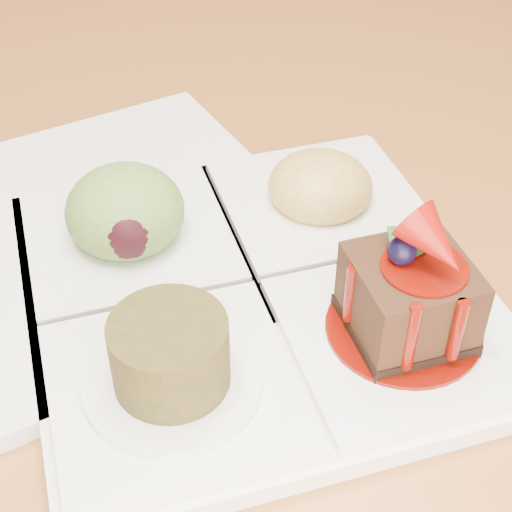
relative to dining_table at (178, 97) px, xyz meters
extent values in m
plane|color=brown|center=(0.00, 0.00, -0.68)|extent=(6.00, 6.00, 0.00)
cube|color=#9D6028|center=(0.00, 0.00, 0.05)|extent=(1.00, 1.80, 0.04)
cylinder|color=#9D6028|center=(0.44, 0.84, -0.33)|extent=(0.06, 0.06, 0.71)
cube|color=silver|center=(0.00, -0.37, 0.07)|extent=(0.29, 0.29, 0.01)
cube|color=silver|center=(0.07, -0.43, 0.08)|extent=(0.13, 0.13, 0.01)
cube|color=silver|center=(-0.05, -0.44, 0.08)|extent=(0.13, 0.13, 0.01)
cube|color=silver|center=(-0.07, -0.32, 0.08)|extent=(0.13, 0.13, 0.01)
cube|color=silver|center=(0.06, -0.30, 0.08)|extent=(0.13, 0.13, 0.01)
cylinder|color=#570903|center=(0.07, -0.43, 0.09)|extent=(0.08, 0.08, 0.00)
cube|color=black|center=(0.07, -0.43, 0.09)|extent=(0.07, 0.07, 0.01)
cube|color=black|center=(0.07, -0.43, 0.11)|extent=(0.06, 0.06, 0.04)
cylinder|color=#570903|center=(0.07, -0.43, 0.13)|extent=(0.04, 0.04, 0.00)
sphere|color=black|center=(0.07, -0.43, 0.14)|extent=(0.02, 0.02, 0.02)
cone|color=maroon|center=(0.08, -0.44, 0.15)|extent=(0.04, 0.05, 0.04)
cube|color=#134C1A|center=(0.08, -0.42, 0.14)|extent=(0.02, 0.02, 0.01)
cube|color=#134C1A|center=(0.07, -0.42, 0.14)|extent=(0.01, 0.02, 0.01)
cylinder|color=#570903|center=(0.06, -0.46, 0.11)|extent=(0.01, 0.01, 0.04)
cylinder|color=#570903|center=(0.09, -0.46, 0.11)|extent=(0.01, 0.01, 0.04)
cylinder|color=#570903|center=(0.04, -0.42, 0.11)|extent=(0.01, 0.01, 0.04)
cylinder|color=silver|center=(-0.05, -0.44, 0.09)|extent=(0.09, 0.09, 0.00)
cylinder|color=#4D3516|center=(-0.05, -0.44, 0.11)|extent=(0.06, 0.06, 0.04)
cylinder|color=#4E3110|center=(-0.05, -0.44, 0.12)|extent=(0.05, 0.05, 0.00)
ellipsoid|color=olive|center=(-0.07, -0.32, 0.10)|extent=(0.07, 0.07, 0.05)
ellipsoid|color=black|center=(-0.07, -0.34, 0.10)|extent=(0.04, 0.03, 0.03)
ellipsoid|color=gold|center=(0.06, -0.30, 0.09)|extent=(0.07, 0.07, 0.04)
cube|color=orange|center=(0.08, -0.30, 0.10)|extent=(0.02, 0.02, 0.02)
cube|color=#3D801B|center=(0.07, -0.29, 0.10)|extent=(0.02, 0.02, 0.02)
cube|color=orange|center=(0.06, -0.29, 0.10)|extent=(0.02, 0.02, 0.01)
cube|color=#3D801B|center=(0.05, -0.30, 0.10)|extent=(0.02, 0.02, 0.02)
cube|color=orange|center=(0.05, -0.31, 0.10)|extent=(0.02, 0.02, 0.01)
cube|color=#3D801B|center=(0.05, -0.32, 0.10)|extent=(0.02, 0.02, 0.01)
cube|color=orange|center=(0.07, -0.32, 0.10)|extent=(0.02, 0.02, 0.01)
cube|color=#3D801B|center=(0.07, -0.31, 0.10)|extent=(0.02, 0.02, 0.02)
cube|color=silver|center=(-0.09, -0.30, 0.07)|extent=(0.33, 0.33, 0.01)
camera|label=1|loc=(-0.06, -0.70, 0.39)|focal=55.00mm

